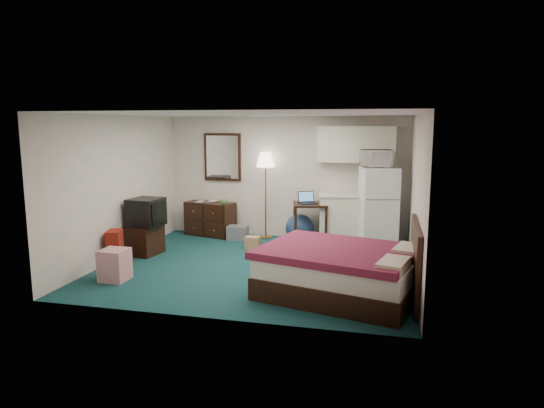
% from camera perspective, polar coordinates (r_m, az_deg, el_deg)
% --- Properties ---
extents(floor, '(5.00, 4.50, 0.01)m').
position_cam_1_polar(floor, '(8.15, -1.77, -7.32)').
color(floor, '#133D45').
rests_on(floor, ground).
extents(ceiling, '(5.00, 4.50, 0.01)m').
position_cam_1_polar(ceiling, '(7.80, -1.86, 10.55)').
color(ceiling, silver).
rests_on(ceiling, walls).
extents(walls, '(5.01, 4.51, 2.50)m').
position_cam_1_polar(walls, '(7.88, -1.81, 1.42)').
color(walls, silver).
rests_on(walls, floor).
extents(mirror, '(0.80, 0.06, 1.00)m').
position_cam_1_polar(mirror, '(10.35, -5.83, 5.52)').
color(mirror, white).
rests_on(mirror, walls).
extents(upper_cabinets, '(1.50, 0.35, 0.70)m').
position_cam_1_polar(upper_cabinets, '(9.63, 9.90, 6.93)').
color(upper_cabinets, silver).
rests_on(upper_cabinets, walls).
extents(headboard, '(0.06, 1.56, 1.00)m').
position_cam_1_polar(headboard, '(6.74, 16.48, -6.43)').
color(headboard, black).
rests_on(headboard, walls).
extents(dresser, '(1.13, 0.72, 0.71)m').
position_cam_1_polar(dresser, '(10.37, -7.26, -1.73)').
color(dresser, black).
rests_on(dresser, floor).
extents(floor_lamp, '(0.49, 0.49, 1.78)m').
position_cam_1_polar(floor_lamp, '(9.99, -0.75, 1.03)').
color(floor_lamp, gold).
rests_on(floor_lamp, floor).
extents(desk, '(0.77, 0.77, 0.81)m').
position_cam_1_polar(desk, '(9.55, 4.47, -2.33)').
color(desk, black).
rests_on(desk, floor).
extents(exercise_ball, '(0.64, 0.64, 0.56)m').
position_cam_1_polar(exercise_ball, '(9.73, 3.27, -2.84)').
color(exercise_ball, navy).
rests_on(exercise_ball, floor).
extents(kitchen_counter, '(0.97, 0.80, 0.96)m').
position_cam_1_polar(kitchen_counter, '(9.66, 8.20, -1.81)').
color(kitchen_counter, silver).
rests_on(kitchen_counter, floor).
extents(fridge, '(0.78, 0.78, 1.56)m').
position_cam_1_polar(fridge, '(9.24, 12.37, -0.57)').
color(fridge, white).
rests_on(fridge, floor).
extents(bed, '(2.37, 2.05, 0.65)m').
position_cam_1_polar(bed, '(6.82, 8.07, -7.92)').
color(bed, '#560C24').
rests_on(bed, floor).
extents(tv_stand, '(0.60, 0.65, 0.53)m').
position_cam_1_polar(tv_stand, '(9.13, -14.83, -4.08)').
color(tv_stand, black).
rests_on(tv_stand, floor).
extents(suitcase, '(0.33, 0.41, 0.59)m').
position_cam_1_polar(suitcase, '(8.59, -18.02, -4.89)').
color(suitcase, maroon).
rests_on(suitcase, floor).
extents(retail_box, '(0.39, 0.39, 0.48)m').
position_cam_1_polar(retail_box, '(7.75, -18.02, -6.83)').
color(retail_box, silver).
rests_on(retail_box, floor).
extents(file_bin, '(0.43, 0.33, 0.29)m').
position_cam_1_polar(file_bin, '(9.95, -4.06, -3.39)').
color(file_bin, slate).
rests_on(file_bin, floor).
extents(cardboard_box_a, '(0.27, 0.23, 0.23)m').
position_cam_1_polar(cardboard_box_a, '(9.24, -2.28, -4.55)').
color(cardboard_box_a, tan).
rests_on(cardboard_box_a, floor).
extents(cardboard_box_b, '(0.27, 0.31, 0.27)m').
position_cam_1_polar(cardboard_box_b, '(9.38, 2.81, -4.22)').
color(cardboard_box_b, tan).
rests_on(cardboard_box_b, floor).
extents(laptop, '(0.42, 0.40, 0.23)m').
position_cam_1_polar(laptop, '(9.41, 4.27, 0.71)').
color(laptop, black).
rests_on(laptop, desk).
extents(crt_tv, '(0.59, 0.63, 0.50)m').
position_cam_1_polar(crt_tv, '(8.99, -14.60, -0.93)').
color(crt_tv, black).
rests_on(crt_tv, tv_stand).
extents(microwave, '(0.62, 0.40, 0.39)m').
position_cam_1_polar(microwave, '(9.15, 12.14, 5.49)').
color(microwave, white).
rests_on(microwave, fridge).
extents(book_a, '(0.15, 0.02, 0.21)m').
position_cam_1_polar(book_a, '(10.37, -8.83, 0.82)').
color(book_a, tan).
rests_on(book_a, dresser).
extents(book_b, '(0.17, 0.06, 0.22)m').
position_cam_1_polar(book_b, '(10.39, -7.39, 0.91)').
color(book_b, tan).
rests_on(book_b, dresser).
extents(mug, '(0.13, 0.11, 0.12)m').
position_cam_1_polar(mug, '(9.99, -5.70, 0.31)').
color(mug, '#478B39').
rests_on(mug, dresser).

